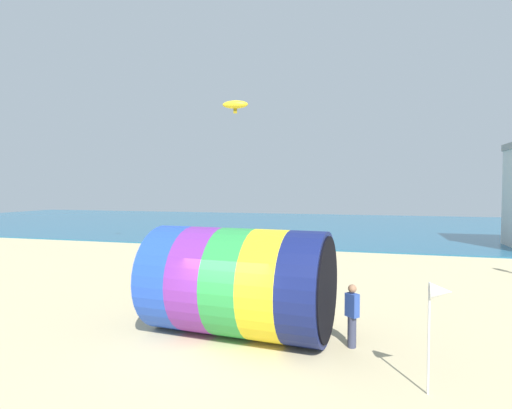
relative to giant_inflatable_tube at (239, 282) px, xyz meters
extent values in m
plane|color=#CCBA8C|center=(0.03, -1.40, -1.62)|extent=(120.00, 120.00, 0.00)
cube|color=#236084|center=(0.03, 37.17, -1.57)|extent=(120.00, 40.00, 0.10)
cylinder|color=blue|center=(-2.17, 0.18, 0.00)|extent=(1.35, 3.33, 3.25)
cylinder|color=purple|center=(-1.10, 0.09, 0.00)|extent=(1.35, 3.33, 3.25)
cylinder|color=green|center=(-0.03, 0.00, 0.00)|extent=(1.35, 3.33, 3.25)
cylinder|color=yellow|center=(1.05, -0.09, 0.00)|extent=(1.35, 3.33, 3.25)
cylinder|color=navy|center=(2.12, -0.18, 0.00)|extent=(1.35, 3.33, 3.25)
cylinder|color=black|center=(2.68, -0.23, 0.00)|extent=(0.31, 2.98, 2.99)
cylinder|color=#383D56|center=(3.35, -0.11, -1.19)|extent=(0.24, 0.24, 0.87)
cube|color=#2D4CA5|center=(3.35, -0.11, -0.43)|extent=(0.42, 0.40, 0.65)
sphere|color=#9E7051|center=(3.35, -0.11, 0.04)|extent=(0.24, 0.24, 0.24)
ellipsoid|color=yellow|center=(-2.05, 5.81, 6.62)|extent=(1.23, 0.70, 0.49)
cube|color=olive|center=(-2.05, 5.81, 6.37)|extent=(0.17, 0.05, 0.30)
cylinder|color=silver|center=(5.02, -2.30, -0.40)|extent=(0.05, 0.05, 2.44)
cone|color=white|center=(5.24, -2.30, 0.64)|extent=(0.45, 0.36, 0.36)
camera|label=1|loc=(3.70, -11.44, 2.82)|focal=28.00mm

